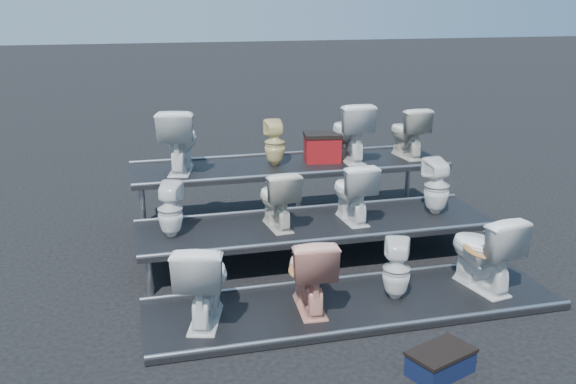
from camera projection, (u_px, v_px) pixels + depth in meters
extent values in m
plane|color=black|center=(316.00, 259.00, 7.71)|extent=(80.00, 80.00, 0.00)
cube|color=black|center=(353.00, 305.00, 6.50)|extent=(4.20, 1.20, 0.06)
cube|color=black|center=(317.00, 241.00, 7.65)|extent=(4.20, 1.20, 0.46)
cube|color=black|center=(289.00, 194.00, 8.79)|extent=(4.20, 1.20, 0.86)
imported|color=white|center=(203.00, 280.00, 6.01)|extent=(0.67, 0.91, 0.83)
imported|color=#EBA28D|center=(309.00, 272.00, 6.27)|extent=(0.49, 0.80, 0.78)
imported|color=white|center=(397.00, 269.00, 6.51)|extent=(0.37, 0.38, 0.63)
imported|color=white|center=(483.00, 250.00, 6.71)|extent=(0.61, 0.90, 0.84)
imported|color=white|center=(170.00, 210.00, 7.08)|extent=(0.36, 0.37, 0.62)
imported|color=beige|center=(277.00, 198.00, 7.36)|extent=(0.45, 0.71, 0.69)
imported|color=white|center=(352.00, 191.00, 7.58)|extent=(0.44, 0.73, 0.73)
imported|color=white|center=(437.00, 186.00, 7.84)|extent=(0.34, 0.34, 0.69)
imported|color=white|center=(179.00, 140.00, 8.20)|extent=(0.64, 0.90, 0.83)
imported|color=beige|center=(275.00, 143.00, 8.53)|extent=(0.28, 0.28, 0.61)
imported|color=white|center=(350.00, 131.00, 8.75)|extent=(0.47, 0.80, 0.82)
imported|color=beige|center=(407.00, 132.00, 8.97)|extent=(0.45, 0.73, 0.71)
cube|color=maroon|center=(322.00, 149.00, 8.79)|extent=(0.53, 0.45, 0.34)
cube|color=black|center=(440.00, 364.00, 5.34)|extent=(0.61, 0.48, 0.19)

